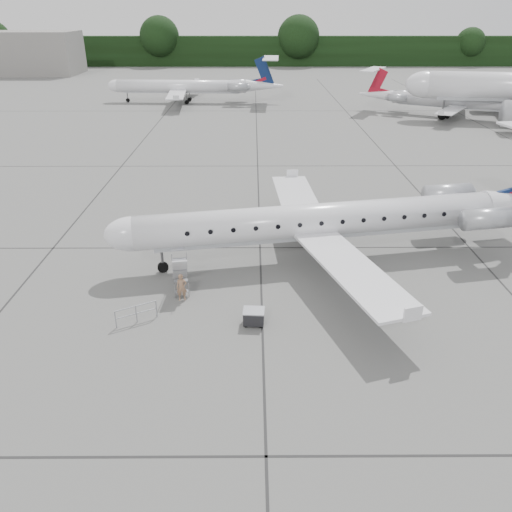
{
  "coord_description": "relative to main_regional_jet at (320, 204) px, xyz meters",
  "views": [
    {
      "loc": [
        -5.85,
        -24.37,
        14.95
      ],
      "look_at": [
        -5.72,
        1.08,
        2.3
      ],
      "focal_mm": 35.0,
      "sensor_mm": 36.0,
      "label": 1
    }
  ],
  "objects": [
    {
      "name": "safety_railing",
      "position": [
        -10.38,
        -7.48,
        -3.34
      ],
      "size": [
        1.98,
        1.11,
        1.0
      ],
      "primitive_type": null,
      "rotation": [
        0.0,
        0.0,
        0.49
      ],
      "color": "#92949A",
      "rests_on": "ground"
    },
    {
      "name": "bg_regional_left",
      "position": [
        -16.77,
        61.71,
        -0.02
      ],
      "size": [
        30.22,
        22.5,
        7.65
      ],
      "primitive_type": null,
      "rotation": [
        0.0,
        0.0,
        -0.05
      ],
      "color": "silver",
      "rests_on": "ground"
    },
    {
      "name": "bg_regional_right",
      "position": [
        26.66,
        47.92,
        -0.57
      ],
      "size": [
        30.36,
        27.39,
        6.53
      ],
      "primitive_type": null,
      "rotation": [
        0.0,
        0.0,
        2.66
      ],
      "color": "silver",
      "rests_on": "ground"
    },
    {
      "name": "airstair",
      "position": [
        -8.51,
        -3.91,
        -2.64
      ],
      "size": [
        1.26,
        2.45,
        2.41
      ],
      "primitive_type": null,
      "rotation": [
        0.0,
        0.0,
        0.18
      ],
      "color": "silver",
      "rests_on": "ground"
    },
    {
      "name": "baggage_cart",
      "position": [
        -4.19,
        -7.7,
        -3.38
      ],
      "size": [
        1.12,
        0.93,
        0.92
      ],
      "primitive_type": null,
      "rotation": [
        0.0,
        0.0,
        -0.07
      ],
      "color": "black",
      "rests_on": "ground"
    },
    {
      "name": "main_regional_jet",
      "position": [
        0.0,
        0.0,
        0.0
      ],
      "size": [
        33.39,
        26.69,
        7.68
      ],
      "primitive_type": null,
      "rotation": [
        0.0,
        0.0,
        0.18
      ],
      "color": "silver",
      "rests_on": "ground"
    },
    {
      "name": "ground",
      "position": [
        1.66,
        -5.31,
        -3.84
      ],
      "size": [
        320.0,
        320.0,
        0.0
      ],
      "primitive_type": "plane",
      "color": "slate",
      "rests_on": "ground"
    },
    {
      "name": "passenger",
      "position": [
        -8.26,
        -5.21,
        -3.03
      ],
      "size": [
        0.64,
        0.47,
        1.62
      ],
      "primitive_type": "imported",
      "rotation": [
        0.0,
        0.0,
        0.15
      ],
      "color": "#8B664C",
      "rests_on": "ground"
    },
    {
      "name": "treeline",
      "position": [
        1.66,
        124.69,
        0.16
      ],
      "size": [
        260.0,
        4.0,
        8.0
      ],
      "primitive_type": "cube",
      "color": "black",
      "rests_on": "ground"
    }
  ]
}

